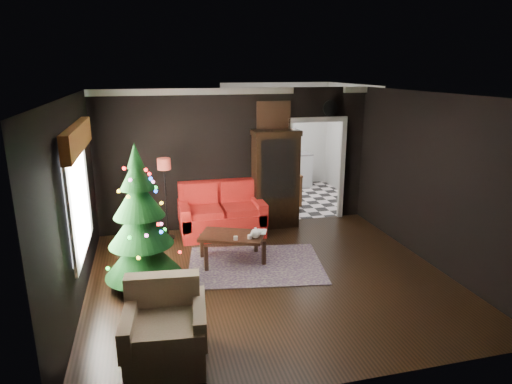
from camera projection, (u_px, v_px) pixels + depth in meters
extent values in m
plane|color=black|center=(270.00, 278.00, 6.90)|extent=(5.50, 5.50, 0.00)
plane|color=white|center=(272.00, 95.00, 6.14)|extent=(5.50, 5.50, 0.00)
plane|color=black|center=(237.00, 159.00, 8.85)|extent=(5.50, 0.00, 5.50)
plane|color=black|center=(343.00, 261.00, 4.18)|extent=(5.50, 0.00, 5.50)
plane|color=black|center=(73.00, 205.00, 5.87)|extent=(0.00, 5.50, 5.50)
plane|color=black|center=(433.00, 181.00, 7.16)|extent=(0.00, 5.50, 5.50)
cube|color=white|center=(78.00, 197.00, 6.05)|extent=(0.05, 1.60, 1.40)
cube|color=brown|center=(77.00, 138.00, 5.85)|extent=(0.12, 2.10, 0.35)
plane|color=white|center=(292.00, 199.00, 11.03)|extent=(3.00, 3.00, 0.00)
cube|color=white|center=(276.00, 124.00, 11.92)|extent=(0.70, 0.06, 0.70)
cube|color=#2C1F26|center=(256.00, 265.00, 7.34)|extent=(2.43, 1.94, 0.01)
cylinder|color=white|center=(236.00, 238.00, 7.12)|extent=(0.08, 0.08, 0.06)
cylinder|color=white|center=(250.00, 237.00, 7.18)|extent=(0.09, 0.09, 0.06)
imported|color=#8C654E|center=(256.00, 225.00, 7.44)|extent=(0.17, 0.08, 0.24)
cylinder|color=silver|center=(330.00, 108.00, 8.99)|extent=(0.32, 0.32, 0.06)
cube|color=#A37142|center=(273.00, 116.00, 8.75)|extent=(0.62, 0.05, 0.52)
cube|color=white|center=(278.00, 171.00, 12.03)|extent=(1.80, 0.60, 0.90)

